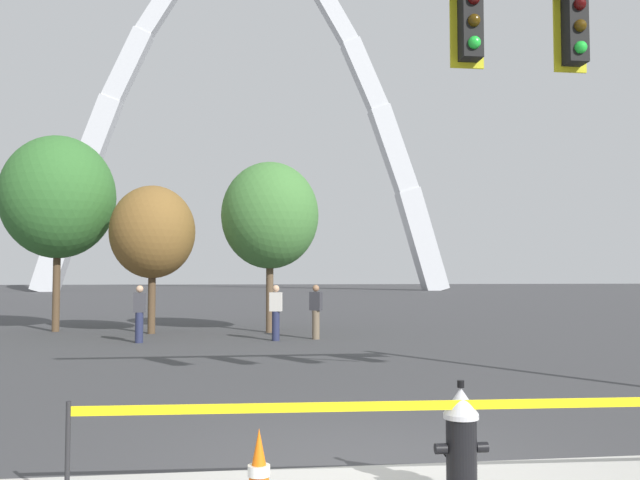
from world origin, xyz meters
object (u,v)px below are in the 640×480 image
monument_arch (248,131)px  pedestrian_walking_right (276,312)px  traffic_cone_by_hydrant (259,478)px  pedestrian_walking_left (316,311)px  pedestrian_standing_center (139,313)px  fire_hydrant (461,442)px

monument_arch → pedestrian_walking_right: bearing=-90.1°
traffic_cone_by_hydrant → monument_arch: size_ratio=0.02×
traffic_cone_by_hydrant → pedestrian_walking_left: bearing=81.4°
pedestrian_walking_left → pedestrian_standing_center: size_ratio=1.00×
monument_arch → pedestrian_standing_center: (-3.93, -57.54, -17.73)m
fire_hydrant → pedestrian_walking_right: 13.52m
fire_hydrant → pedestrian_walking_left: 13.80m
fire_hydrant → traffic_cone_by_hydrant: fire_hydrant is taller
traffic_cone_by_hydrant → pedestrian_walking_right: size_ratio=0.46×
pedestrian_walking_right → pedestrian_standing_center: bearing=-178.4°
pedestrian_standing_center → pedestrian_walking_right: 3.80m
traffic_cone_by_hydrant → pedestrian_walking_left: pedestrian_walking_left is taller
traffic_cone_by_hydrant → pedestrian_walking_right: (0.95, 13.91, 0.46)m
traffic_cone_by_hydrant → pedestrian_standing_center: bearing=101.7°
fire_hydrant → monument_arch: (-0.64, 70.92, 18.08)m
traffic_cone_by_hydrant → pedestrian_walking_right: bearing=86.1°
fire_hydrant → pedestrian_walking_left: pedestrian_walking_left is taller
pedestrian_walking_left → monument_arch: bearing=91.1°
pedestrian_walking_right → fire_hydrant: bearing=-86.7°
monument_arch → pedestrian_walking_left: monument_arch is taller
pedestrian_walking_left → pedestrian_walking_right: 1.23m
pedestrian_walking_left → pedestrian_walking_right: (-1.19, -0.29, 0.00)m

